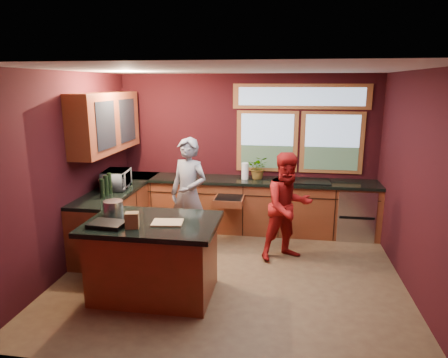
% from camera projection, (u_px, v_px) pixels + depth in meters
% --- Properties ---
extents(floor, '(4.50, 4.50, 0.00)m').
position_uv_depth(floor, '(231.00, 274.00, 5.46)').
color(floor, brown).
rests_on(floor, ground).
extents(room_shell, '(4.52, 4.02, 2.71)m').
position_uv_depth(room_shell, '(192.00, 139.00, 5.44)').
color(room_shell, black).
rests_on(room_shell, ground).
extents(back_counter, '(4.50, 0.64, 0.93)m').
position_uv_depth(back_counter, '(256.00, 205.00, 6.95)').
color(back_counter, brown).
rests_on(back_counter, floor).
extents(left_counter, '(0.64, 2.30, 0.93)m').
position_uv_depth(left_counter, '(119.00, 215.00, 6.45)').
color(left_counter, brown).
rests_on(left_counter, floor).
extents(island, '(1.55, 1.05, 0.95)m').
position_uv_depth(island, '(154.00, 258.00, 4.83)').
color(island, brown).
rests_on(island, floor).
extents(person_grey, '(0.75, 0.62, 1.74)m').
position_uv_depth(person_grey, '(189.00, 194.00, 6.16)').
color(person_grey, slate).
rests_on(person_grey, floor).
extents(person_red, '(0.97, 0.91, 1.59)m').
position_uv_depth(person_red, '(288.00, 207.00, 5.77)').
color(person_red, maroon).
rests_on(person_red, floor).
extents(microwave, '(0.42, 0.56, 0.29)m').
position_uv_depth(microwave, '(116.00, 179.00, 6.22)').
color(microwave, '#999999').
rests_on(microwave, left_counter).
extents(potted_plant, '(0.36, 0.31, 0.40)m').
position_uv_depth(potted_plant, '(258.00, 168.00, 6.84)').
color(potted_plant, '#999999').
rests_on(potted_plant, back_counter).
extents(paper_towel, '(0.12, 0.12, 0.28)m').
position_uv_depth(paper_towel, '(245.00, 171.00, 6.84)').
color(paper_towel, white).
rests_on(paper_towel, back_counter).
extents(cutting_board, '(0.38, 0.29, 0.02)m').
position_uv_depth(cutting_board, '(167.00, 223.00, 4.65)').
color(cutting_board, '#A68255').
rests_on(cutting_board, island).
extents(stock_pot, '(0.24, 0.24, 0.18)m').
position_uv_depth(stock_pot, '(113.00, 208.00, 4.93)').
color(stock_pot, silver).
rests_on(stock_pot, island).
extents(paper_bag, '(0.17, 0.15, 0.18)m').
position_uv_depth(paper_bag, '(132.00, 220.00, 4.49)').
color(paper_bag, brown).
rests_on(paper_bag, island).
extents(black_tray, '(0.42, 0.31, 0.05)m').
position_uv_depth(black_tray, '(107.00, 224.00, 4.55)').
color(black_tray, black).
rests_on(black_tray, island).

